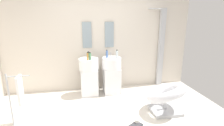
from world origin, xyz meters
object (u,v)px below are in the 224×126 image
(soap_bottle_blue, at_px, (107,54))
(soap_bottle_green, at_px, (90,56))
(coffee_mug, at_px, (137,121))
(towel_rack, at_px, (18,92))
(pedestal_sink_left, at_px, (89,76))
(soap_bottle_black, at_px, (89,55))
(lounge_chair, at_px, (166,96))
(pedestal_sink_right, at_px, (112,74))
(magazine_charcoal, at_px, (135,126))
(soap_bottle_clear, at_px, (117,54))
(soap_bottle_amber, at_px, (88,56))
(shower_column, at_px, (161,46))

(soap_bottle_blue, bearing_deg, soap_bottle_green, -159.58)
(coffee_mug, bearing_deg, towel_rack, 169.56)
(pedestal_sink_left, relative_size, soap_bottle_black, 6.72)
(pedestal_sink_left, relative_size, lounge_chair, 0.90)
(pedestal_sink_right, distance_m, coffee_mug, 1.48)
(magazine_charcoal, xyz_separation_m, soap_bottle_clear, (-0.02, 1.42, 0.96))
(pedestal_sink_right, height_order, soap_bottle_clear, soap_bottle_clear)
(lounge_chair, height_order, soap_bottle_blue, soap_bottle_blue)
(pedestal_sink_left, relative_size, soap_bottle_amber, 5.27)
(pedestal_sink_left, bearing_deg, lounge_chair, -38.15)
(magazine_charcoal, relative_size, coffee_mug, 2.94)
(lounge_chair, xyz_separation_m, coffee_mug, (-0.68, -0.29, -0.30))
(shower_column, xyz_separation_m, soap_bottle_blue, (-1.49, -0.25, -0.10))
(soap_bottle_blue, height_order, soap_bottle_black, soap_bottle_blue)
(pedestal_sink_left, relative_size, magazine_charcoal, 3.94)
(pedestal_sink_right, height_order, soap_bottle_blue, soap_bottle_blue)
(soap_bottle_amber, xyz_separation_m, soap_bottle_clear, (0.69, 0.08, 0.01))
(magazine_charcoal, bearing_deg, pedestal_sink_right, 61.27)
(magazine_charcoal, bearing_deg, pedestal_sink_left, 80.85)
(pedestal_sink_left, distance_m, soap_bottle_blue, 0.67)
(soap_bottle_green, bearing_deg, soap_bottle_black, 94.32)
(soap_bottle_blue, xyz_separation_m, soap_bottle_green, (-0.41, -0.15, -0.01))
(magazine_charcoal, bearing_deg, soap_bottle_clear, 57.06)
(shower_column, xyz_separation_m, soap_bottle_black, (-1.92, -0.16, -0.12))
(soap_bottle_blue, distance_m, soap_bottle_clear, 0.24)
(soap_bottle_clear, bearing_deg, shower_column, 15.63)
(coffee_mug, bearing_deg, shower_column, 54.85)
(pedestal_sink_left, bearing_deg, soap_bottle_blue, 3.47)
(shower_column, xyz_separation_m, magazine_charcoal, (-1.24, -1.77, -1.06))
(pedestal_sink_left, bearing_deg, coffee_mug, -62.28)
(pedestal_sink_right, distance_m, soap_bottle_blue, 0.52)
(coffee_mug, bearing_deg, soap_bottle_black, 115.54)
(coffee_mug, distance_m, soap_bottle_amber, 1.74)
(soap_bottle_amber, bearing_deg, pedestal_sink_left, 80.46)
(coffee_mug, xyz_separation_m, soap_bottle_blue, (-0.30, 1.43, 0.93))
(towel_rack, relative_size, magazine_charcoal, 3.77)
(shower_column, xyz_separation_m, towel_rack, (-3.17, -1.32, -0.45))
(coffee_mug, relative_size, soap_bottle_clear, 0.43)
(pedestal_sink_left, distance_m, soap_bottle_black, 0.50)
(lounge_chair, height_order, coffee_mug, lounge_chair)
(pedestal_sink_left, bearing_deg, soap_bottle_amber, -99.54)
(soap_bottle_green, bearing_deg, pedestal_sink_right, 13.57)
(pedestal_sink_right, xyz_separation_m, shower_column, (1.38, 0.28, 0.60))
(pedestal_sink_left, distance_m, coffee_mug, 1.65)
(soap_bottle_clear, bearing_deg, pedestal_sink_left, 173.74)
(shower_column, distance_m, soap_bottle_green, 1.95)
(magazine_charcoal, xyz_separation_m, soap_bottle_black, (-0.67, 1.61, 0.94))
(coffee_mug, bearing_deg, soap_bottle_clear, 93.29)
(coffee_mug, xyz_separation_m, soap_bottle_clear, (-0.08, 1.33, 0.93))
(magazine_charcoal, bearing_deg, soap_bottle_amber, 84.13)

